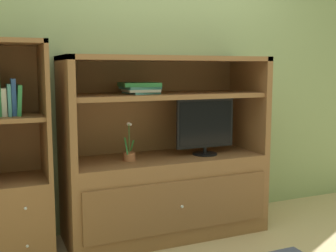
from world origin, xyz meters
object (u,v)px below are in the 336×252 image
at_px(upright_book_row, 8,99).
at_px(magazine_stack, 140,88).
at_px(tv_monitor, 205,126).
at_px(potted_plant, 129,154).
at_px(bookshelf_tall, 22,185).
at_px(media_console, 165,177).

bearing_deg(upright_book_row, magazine_stack, 0.21).
height_order(tv_monitor, potted_plant, tv_monitor).
distance_m(tv_monitor, potted_plant, 0.66).
height_order(magazine_stack, bookshelf_tall, bookshelf_tall).
bearing_deg(potted_plant, magazine_stack, 17.61).
distance_m(magazine_stack, upright_book_row, 0.94).
xyz_separation_m(media_console, potted_plant, (-0.31, -0.03, 0.22)).
distance_m(potted_plant, bookshelf_tall, 0.80).
distance_m(media_console, potted_plant, 0.38).
distance_m(media_console, upright_book_row, 1.33).
height_order(potted_plant, upright_book_row, upright_book_row).
xyz_separation_m(potted_plant, bookshelf_tall, (-0.78, 0.04, -0.16)).
relative_size(tv_monitor, bookshelf_tall, 0.33).
bearing_deg(media_console, potted_plant, -173.78).
bearing_deg(tv_monitor, bookshelf_tall, 177.01).
bearing_deg(media_console, tv_monitor, -12.27).
xyz_separation_m(media_console, magazine_stack, (-0.21, -0.00, 0.72)).
xyz_separation_m(magazine_stack, bookshelf_tall, (-0.88, 0.01, -0.66)).
height_order(media_console, tv_monitor, media_console).
height_order(tv_monitor, upright_book_row, upright_book_row).
height_order(potted_plant, magazine_stack, magazine_stack).
bearing_deg(bookshelf_tall, media_console, -0.21).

